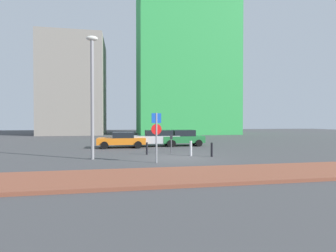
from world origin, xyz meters
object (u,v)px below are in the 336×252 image
object	(u,v)px
parked_car_green	(183,138)
street_lamp	(92,88)
parking_sign_post	(156,131)
traffic_bollard_near	(147,148)
parked_car_orange	(122,140)
parking_meter	(171,141)
parked_car_silver	(155,138)
traffic_bollard_mid	(212,150)
traffic_bollard_far	(191,148)

from	to	relation	value
parked_car_green	street_lamp	distance (m)	11.31
parking_sign_post	traffic_bollard_near	bearing A→B (deg)	92.49
traffic_bollard_near	parking_sign_post	bearing A→B (deg)	-87.51
parked_car_orange	parking_meter	bearing A→B (deg)	-53.96
parked_car_orange	parked_car_silver	size ratio (longest dim) A/B	0.90
parked_car_silver	traffic_bollard_mid	size ratio (longest dim) A/B	4.95
parking_sign_post	traffic_bollard_mid	xyz separation A→B (m)	(3.94, 1.85, -1.30)
parked_car_silver	traffic_bollard_far	distance (m)	7.25
traffic_bollard_near	traffic_bollard_far	size ratio (longest dim) A/B	0.85
parked_car_silver	traffic_bollard_far	bearing A→B (deg)	-78.10
parking_sign_post	traffic_bollard_near	distance (m)	3.98
parked_car_orange	traffic_bollard_near	world-z (taller)	parked_car_orange
parking_meter	traffic_bollard_mid	size ratio (longest dim) A/B	1.43
parked_car_green	parked_car_orange	bearing A→B (deg)	-172.50
parked_car_silver	parking_meter	size ratio (longest dim) A/B	3.46
parking_sign_post	parking_meter	bearing A→B (deg)	67.88
parked_car_orange	traffic_bollard_far	size ratio (longest dim) A/B	4.16
parking_sign_post	parked_car_green	bearing A→B (deg)	68.16
parked_car_green	parking_meter	xyz separation A→B (m)	(-2.22, -5.59, 0.08)
parked_car_orange	parked_car_silver	world-z (taller)	parked_car_silver
street_lamp	traffic_bollard_near	world-z (taller)	street_lamp
parked_car_green	parking_meter	distance (m)	6.02
traffic_bollard_mid	traffic_bollard_far	world-z (taller)	traffic_bollard_far
parked_car_silver	traffic_bollard_far	world-z (taller)	parked_car_silver
parking_sign_post	parking_meter	world-z (taller)	parking_sign_post
parked_car_silver	traffic_bollard_near	xyz separation A→B (m)	(-1.37, -5.87, -0.37)
parked_car_silver	street_lamp	bearing A→B (deg)	-122.80
parked_car_silver	parked_car_orange	bearing A→B (deg)	-166.85
street_lamp	parked_car_green	bearing A→B (deg)	45.26
street_lamp	traffic_bollard_far	bearing A→B (deg)	4.40
parked_car_silver	traffic_bollard_far	size ratio (longest dim) A/B	4.60
parked_car_silver	traffic_bollard_mid	distance (m)	8.24
parking_sign_post	parking_meter	size ratio (longest dim) A/B	2.10
parked_car_silver	parking_sign_post	bearing A→B (deg)	-97.15
traffic_bollard_mid	traffic_bollard_far	bearing A→B (deg)	151.27
traffic_bollard_near	traffic_bollard_mid	world-z (taller)	traffic_bollard_mid
traffic_bollard_mid	parked_car_orange	bearing A→B (deg)	129.51
street_lamp	traffic_bollard_mid	distance (m)	8.57
street_lamp	traffic_bollard_near	xyz separation A→B (m)	(3.51, 1.71, -3.97)
parking_meter	street_lamp	world-z (taller)	street_lamp
parking_sign_post	traffic_bollard_mid	bearing A→B (deg)	25.10
street_lamp	traffic_bollard_far	distance (m)	7.49
traffic_bollard_mid	traffic_bollard_far	xyz separation A→B (m)	(-1.24, 0.68, 0.04)
traffic_bollard_far	parked_car_green	bearing A→B (deg)	80.68
parking_sign_post	traffic_bollard_near	size ratio (longest dim) A/B	3.28
parked_car_orange	parking_meter	distance (m)	5.98
traffic_bollard_near	traffic_bollard_far	bearing A→B (deg)	-23.06
parking_sign_post	parked_car_orange	bearing A→B (deg)	101.89
parked_car_orange	parking_meter	world-z (taller)	parked_car_orange
parking_sign_post	traffic_bollard_far	distance (m)	3.91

